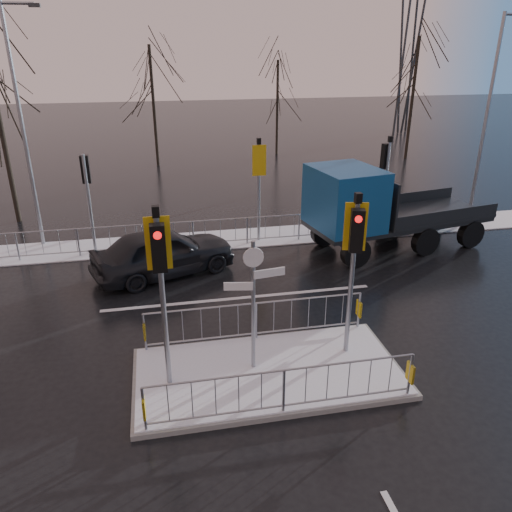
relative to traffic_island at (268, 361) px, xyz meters
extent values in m
plane|color=black|center=(0.01, -0.01, -0.39)|extent=(120.00, 120.00, 0.00)
cube|color=white|center=(0.01, 8.59, -0.37)|extent=(30.00, 2.00, 0.04)
cube|color=silver|center=(0.01, 3.79, -0.39)|extent=(8.00, 0.15, 0.01)
cube|color=slate|center=(0.01, -0.01, -0.33)|extent=(6.00, 3.00, 0.12)
cube|color=white|center=(0.01, -0.01, -0.26)|extent=(5.85, 2.85, 0.03)
cube|color=gold|center=(-2.69, -1.39, 0.28)|extent=(0.05, 0.28, 0.42)
cube|color=gold|center=(2.71, -1.39, 0.28)|extent=(0.05, 0.28, 0.42)
cube|color=gold|center=(-2.69, 1.37, 0.28)|extent=(0.05, 0.28, 0.42)
cube|color=gold|center=(2.71, 1.37, 0.28)|extent=(0.05, 0.28, 0.42)
cylinder|color=gray|center=(-2.19, -0.01, 1.63)|extent=(0.11, 0.11, 3.80)
cube|color=black|center=(-2.19, -0.19, 2.98)|extent=(0.28, 0.22, 0.95)
cylinder|color=red|center=(-2.19, -0.30, 3.28)|extent=(0.16, 0.04, 0.16)
cube|color=#CC9D0C|center=(-2.19, 0.06, 2.98)|extent=(0.50, 0.03, 1.10)
cube|color=black|center=(-2.19, -0.01, 3.65)|extent=(0.14, 0.14, 0.22)
cylinder|color=gray|center=(2.01, 0.39, 1.58)|extent=(0.11, 0.11, 3.70)
cube|color=black|center=(1.96, 0.22, 2.88)|extent=(0.33, 0.28, 0.95)
cylinder|color=red|center=(1.94, 0.11, 3.18)|extent=(0.16, 0.08, 0.16)
cube|color=#CC9D0C|center=(2.03, 0.46, 2.88)|extent=(0.49, 0.16, 1.10)
cube|color=black|center=(2.01, 0.39, 3.55)|extent=(0.14, 0.14, 0.22)
cylinder|color=gray|center=(-0.29, 0.19, 1.28)|extent=(0.09, 0.09, 3.10)
cube|color=silver|center=(0.06, 0.19, 2.08)|extent=(0.70, 0.14, 0.18)
cube|color=silver|center=(-0.61, 0.19, 1.83)|extent=(0.62, 0.15, 0.18)
cylinder|color=silver|center=(-0.29, 0.16, 2.48)|extent=(0.44, 0.03, 0.44)
cylinder|color=gray|center=(-4.49, 8.29, 1.40)|extent=(0.11, 0.11, 3.50)
cube|color=black|center=(-4.49, 8.47, 2.60)|extent=(0.28, 0.22, 0.95)
cylinder|color=red|center=(-4.49, 8.58, 2.90)|extent=(0.16, 0.04, 0.16)
cylinder|color=gray|center=(1.51, 8.29, 1.45)|extent=(0.11, 0.11, 3.60)
cube|color=black|center=(1.51, 8.47, 2.70)|extent=(0.28, 0.22, 0.95)
cylinder|color=red|center=(1.51, 8.58, 3.00)|extent=(0.16, 0.04, 0.16)
cube|color=#CC9D0C|center=(1.51, 8.22, 2.70)|extent=(0.50, 0.03, 1.10)
cube|color=black|center=(1.51, 8.29, 3.37)|extent=(0.14, 0.14, 0.22)
cylinder|color=gray|center=(6.51, 8.29, 1.40)|extent=(0.11, 0.11, 3.50)
cube|color=black|center=(6.46, 8.46, 2.60)|extent=(0.33, 0.28, 0.95)
cylinder|color=red|center=(6.44, 8.57, 2.90)|extent=(0.16, 0.08, 0.16)
cube|color=black|center=(6.51, 8.29, 3.27)|extent=(0.14, 0.14, 0.22)
imported|color=black|center=(-2.09, 5.95, 0.39)|extent=(4.92, 3.26, 1.56)
cylinder|color=black|center=(4.18, 5.23, 0.12)|extent=(1.06, 0.48, 1.02)
cylinder|color=black|center=(3.80, 7.34, 0.12)|extent=(1.06, 0.48, 1.02)
cylinder|color=black|center=(7.00, 5.75, 0.12)|extent=(1.06, 0.48, 1.02)
cylinder|color=black|center=(6.61, 7.86, 0.12)|extent=(1.06, 0.48, 1.02)
cylinder|color=black|center=(9.01, 6.11, 0.12)|extent=(1.06, 0.48, 1.02)
cylinder|color=black|center=(8.62, 8.22, 0.12)|extent=(1.06, 0.48, 1.02)
cube|color=black|center=(6.40, 6.73, 0.61)|extent=(7.05, 3.52, 0.16)
cube|color=navy|center=(4.09, 6.31, 1.71)|extent=(2.45, 2.78, 2.04)
cube|color=black|center=(5.07, 6.48, 2.12)|extent=(0.41, 2.02, 1.12)
cube|color=#2D3033|center=(3.49, 6.20, 0.58)|extent=(0.54, 2.33, 0.36)
cube|color=black|center=(7.51, 6.93, 0.75)|extent=(4.86, 3.22, 0.12)
cube|color=black|center=(5.35, 6.54, 1.57)|extent=(0.52, 2.43, 1.53)
cylinder|color=black|center=(-7.99, 12.49, 3.29)|extent=(0.20, 0.20, 7.36)
cylinder|color=black|center=(-1.99, 21.99, 3.06)|extent=(0.19, 0.19, 6.90)
cylinder|color=black|center=(6.01, 23.99, 2.60)|extent=(0.16, 0.16, 5.98)
cylinder|color=black|center=(14.01, 20.99, 3.29)|extent=(0.20, 0.20, 7.36)
cylinder|color=gray|center=(10.51, 8.49, 3.61)|extent=(0.14, 0.14, 8.00)
cylinder|color=gray|center=(-6.49, 9.49, 3.71)|extent=(0.14, 0.14, 8.20)
cylinder|color=gray|center=(-5.99, 9.49, 7.71)|extent=(1.00, 0.10, 0.10)
cube|color=#2D3033|center=(-5.49, 9.49, 7.66)|extent=(0.35, 0.18, 0.12)
cylinder|color=#2D3033|center=(18.61, 30.59, 9.61)|extent=(1.18, 1.18, 19.97)
cylinder|color=#2D3033|center=(17.41, 30.59, 9.61)|extent=(1.18, 1.18, 19.97)
camera|label=1|loc=(-2.11, -9.12, 6.55)|focal=35.00mm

